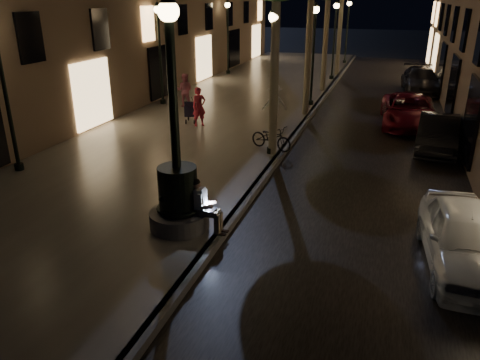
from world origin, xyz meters
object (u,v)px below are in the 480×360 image
at_px(lamp_curb_b, 314,41).
at_px(lamp_curb_c, 335,30).
at_px(lamp_curb_a, 273,64).
at_px(lamp_left_c, 228,27).
at_px(seated_man_laptop, 203,204).
at_px(pedestrian_red, 199,107).
at_px(lamp_curb_d, 348,23).
at_px(fountain_lamppost, 178,187).
at_px(car_front, 466,239).
at_px(car_rear, 421,80).
at_px(car_third, 409,111).
at_px(lamp_left_b, 159,41).
at_px(stroller, 191,110).
at_px(pedestrian_pink, 185,90).
at_px(lamp_left_a, 1,71).
at_px(pedestrian_white, 275,103).
at_px(car_second, 438,134).
at_px(bicycle, 271,138).

xyz_separation_m(lamp_curb_b, lamp_curb_c, (0.00, 8.00, 0.00)).
height_order(lamp_curb_a, lamp_left_c, same).
bearing_deg(seated_man_laptop, pedestrian_red, 112.89).
bearing_deg(pedestrian_red, lamp_curb_d, 36.62).
height_order(fountain_lamppost, car_front, fountain_lamppost).
bearing_deg(lamp_left_c, car_rear, -8.71).
bearing_deg(car_third, car_rear, 81.62).
height_order(seated_man_laptop, lamp_curb_d, lamp_curb_d).
relative_size(lamp_left_b, pedestrian_red, 3.02).
bearing_deg(stroller, pedestrian_pink, 104.55).
xyz_separation_m(lamp_curb_a, lamp_left_c, (-7.10, 16.00, 0.00)).
bearing_deg(car_rear, lamp_left_a, -128.12).
bearing_deg(lamp_curb_a, car_front, -45.08).
bearing_deg(car_rear, car_front, -93.13).
distance_m(fountain_lamppost, lamp_left_b, 13.75).
relative_size(lamp_curb_c, lamp_left_a, 1.00).
xyz_separation_m(fountain_lamppost, lamp_left_a, (-6.40, 2.00, 2.02)).
xyz_separation_m(fountain_lamppost, lamp_curb_c, (0.70, 22.00, 2.02)).
bearing_deg(seated_man_laptop, car_third, 68.77).
bearing_deg(stroller, pedestrian_white, 4.60).
bearing_deg(lamp_curb_b, car_front, -67.86).
relative_size(lamp_curb_a, lamp_left_a, 1.00).
distance_m(lamp_left_c, car_second, 18.52).
bearing_deg(lamp_curb_d, lamp_curb_a, -90.00).
bearing_deg(pedestrian_pink, car_rear, -152.83).
relative_size(lamp_curb_b, car_rear, 1.01).
distance_m(car_second, pedestrian_red, 9.23).
bearing_deg(pedestrian_white, car_second, 148.47).
height_order(lamp_curb_b, lamp_left_b, same).
relative_size(stroller, bicycle, 0.66).
bearing_deg(car_third, pedestrian_pink, 178.42).
distance_m(seated_man_laptop, car_second, 10.33).
relative_size(fountain_lamppost, seated_man_laptop, 4.09).
bearing_deg(pedestrian_white, lamp_curb_c, -113.10).
xyz_separation_m(lamp_curb_c, stroller, (-4.27, -13.00, -2.50)).
xyz_separation_m(lamp_curb_b, car_second, (5.50, -5.32, -2.60)).
bearing_deg(bicycle, car_third, -20.22).
bearing_deg(pedestrian_pink, pedestrian_white, 151.90).
bearing_deg(lamp_curb_b, car_second, -44.05).
bearing_deg(pedestrian_pink, seated_man_laptop, 105.93).
height_order(lamp_left_a, bicycle, lamp_left_a).
distance_m(lamp_curb_d, pedestrian_pink, 19.29).
distance_m(lamp_curb_c, car_rear, 6.20).
bearing_deg(lamp_left_b, stroller, -46.72).
distance_m(fountain_lamppost, lamp_curb_c, 22.10).
bearing_deg(car_second, lamp_curb_c, 117.30).
bearing_deg(lamp_curb_b, lamp_curb_d, 90.00).
height_order(lamp_curb_d, stroller, lamp_curb_d).
bearing_deg(pedestrian_white, lamp_left_c, -81.18).
relative_size(lamp_left_a, bicycle, 2.96).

